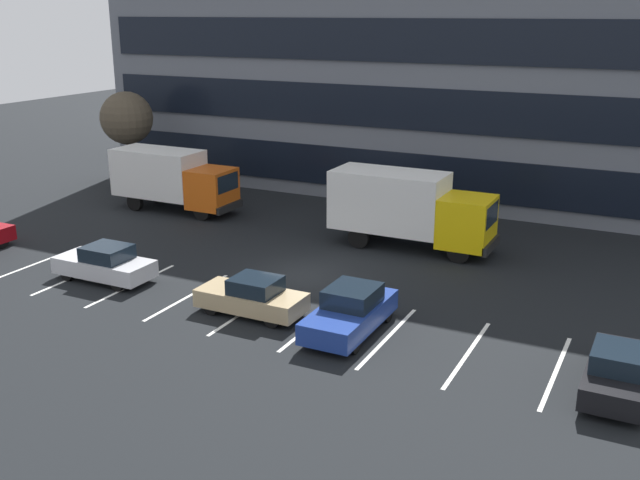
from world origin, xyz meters
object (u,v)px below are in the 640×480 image
at_px(sedan_silver, 105,264).
at_px(sedan_navy, 350,311).
at_px(box_truck_yellow, 409,206).
at_px(sedan_tan, 252,297).
at_px(sedan_black, 619,371).
at_px(bare_tree, 127,118).
at_px(box_truck_orange, 172,177).

relative_size(sedan_silver, sedan_navy, 0.94).
distance_m(box_truck_yellow, sedan_tan, 10.45).
relative_size(sedan_black, sedan_silver, 0.99).
height_order(sedan_black, sedan_navy, sedan_navy).
distance_m(box_truck_yellow, sedan_navy, 10.10).
bearing_deg(bare_tree, sedan_silver, -53.23).
bearing_deg(sedan_black, sedan_tan, 178.86).
bearing_deg(sedan_silver, box_truck_orange, 113.01).
xyz_separation_m(box_truck_yellow, bare_tree, (-19.71, 3.67, 2.39)).
bearing_deg(box_truck_orange, bare_tree, 151.16).
bearing_deg(box_truck_orange, sedan_navy, -33.89).
distance_m(box_truck_orange, bare_tree, 6.93).
xyz_separation_m(box_truck_orange, bare_tree, (-5.65, 3.11, 2.51)).
distance_m(sedan_tan, sedan_black, 12.63).
distance_m(sedan_black, bare_tree, 33.33).
relative_size(box_truck_yellow, sedan_silver, 1.83).
xyz_separation_m(box_truck_orange, sedan_tan, (11.72, -10.66, -1.21)).
xyz_separation_m(sedan_black, bare_tree, (-30.00, 14.03, 3.70)).
relative_size(sedan_tan, bare_tree, 0.67).
relative_size(box_truck_orange, sedan_silver, 1.72).
bearing_deg(sedan_tan, bare_tree, 141.60).
bearing_deg(box_truck_orange, sedan_black, -24.15).
height_order(sedan_silver, sedan_navy, sedan_navy).
bearing_deg(sedan_black, sedan_navy, 177.08).
bearing_deg(bare_tree, box_truck_yellow, -10.56).
relative_size(box_truck_yellow, bare_tree, 1.28).
bearing_deg(sedan_tan, sedan_black, -1.14).
height_order(box_truck_orange, sedan_silver, box_truck_orange).
xyz_separation_m(box_truck_orange, sedan_black, (24.35, -10.91, -1.19)).
bearing_deg(sedan_tan, box_truck_yellow, 77.00).
bearing_deg(sedan_silver, sedan_navy, -0.78).
relative_size(box_truck_orange, sedan_black, 1.74).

